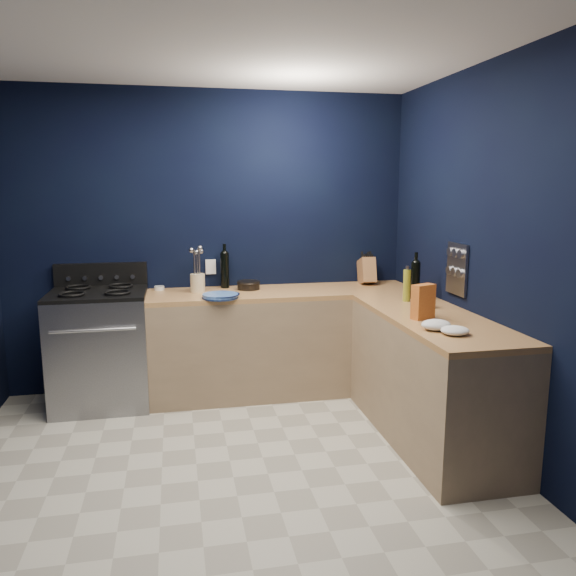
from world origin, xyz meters
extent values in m
cube|color=#BBB7A4|center=(0.00, 0.00, -0.01)|extent=(3.50, 3.50, 0.02)
cube|color=silver|center=(0.00, 0.00, 2.61)|extent=(3.50, 3.50, 0.02)
cube|color=black|center=(0.00, 1.76, 1.30)|extent=(3.50, 0.02, 2.60)
cube|color=black|center=(1.76, 0.00, 1.30)|extent=(0.02, 3.50, 2.60)
cube|color=black|center=(0.00, -1.76, 1.30)|extent=(3.50, 0.02, 2.60)
cube|color=#93785A|center=(0.60, 1.44, 0.43)|extent=(2.30, 0.63, 0.86)
cube|color=brown|center=(0.60, 1.44, 0.88)|extent=(2.30, 0.63, 0.04)
cube|color=#93785A|center=(1.44, 0.29, 0.43)|extent=(0.63, 1.67, 0.86)
cube|color=brown|center=(1.44, 0.29, 0.88)|extent=(0.63, 1.67, 0.04)
cube|color=gray|center=(-0.93, 1.42, 0.46)|extent=(0.76, 0.66, 0.92)
cube|color=black|center=(-0.93, 1.10, 0.45)|extent=(0.59, 0.02, 0.42)
cube|color=black|center=(-0.93, 1.42, 0.94)|extent=(0.76, 0.66, 0.03)
cube|color=black|center=(-0.93, 1.72, 1.04)|extent=(0.76, 0.06, 0.20)
cube|color=gray|center=(1.74, 0.55, 1.18)|extent=(0.02, 0.28, 0.38)
cube|color=white|center=(0.00, 1.74, 1.08)|extent=(0.09, 0.02, 0.13)
cylinder|color=#314DA6|center=(0.04, 1.20, 0.92)|extent=(0.37, 0.37, 0.04)
cylinder|color=white|center=(-0.45, 1.67, 0.92)|extent=(0.11, 0.11, 0.03)
cylinder|color=beige|center=(-0.13, 1.51, 0.98)|extent=(0.15, 0.15, 0.15)
cylinder|color=black|center=(0.12, 1.66, 1.05)|extent=(0.10, 0.10, 0.31)
cylinder|color=black|center=(0.31, 1.54, 0.94)|extent=(0.25, 0.25, 0.07)
cube|color=brown|center=(1.41, 1.62, 1.01)|extent=(0.14, 0.28, 0.28)
cylinder|color=black|center=(1.56, 0.88, 1.05)|extent=(0.08, 0.08, 0.29)
cylinder|color=olive|center=(1.45, 0.79, 1.02)|extent=(0.07, 0.07, 0.25)
cylinder|color=olive|center=(1.52, 0.56, 0.95)|extent=(0.05, 0.05, 0.11)
cylinder|color=olive|center=(1.54, 0.52, 0.94)|extent=(0.05, 0.05, 0.09)
cube|color=#AF3D1C|center=(1.32, 0.22, 1.02)|extent=(0.18, 0.13, 0.24)
ellipsoid|color=white|center=(1.27, -0.08, 0.93)|extent=(0.23, 0.21, 0.07)
ellipsoid|color=white|center=(1.34, -0.21, 0.93)|extent=(0.20, 0.19, 0.05)
camera|label=1|loc=(-0.31, -3.23, 1.79)|focal=35.03mm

